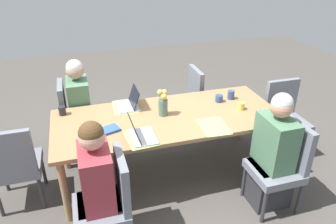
{
  "coord_description": "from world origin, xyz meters",
  "views": [
    {
      "loc": [
        -0.85,
        -2.83,
        2.33
      ],
      "look_at": [
        0.0,
        0.0,
        0.78
      ],
      "focal_mm": 34.34,
      "sensor_mm": 36.0,
      "label": 1
    }
  ],
  "objects_px": {
    "chair_near_left_near": "(109,199)",
    "coffee_mug_near_left": "(241,106)",
    "person_near_left_near": "(99,194)",
    "flower_vase": "(163,103)",
    "person_near_left_mid": "(272,158)",
    "chair_far_left_far": "(75,114)",
    "chair_head_left_right_far": "(15,163)",
    "dining_table": "(168,122)",
    "laptop_near_left_near": "(141,134)",
    "book_red_cover": "(109,130)",
    "laptop_far_left_far": "(129,103)",
    "person_far_left_far": "(81,113)",
    "coffee_mug_near_right": "(231,95)",
    "coffee_mug_centre_right": "(219,98)",
    "chair_head_right_right_near": "(285,114)",
    "chair_near_left_mid": "(282,162)",
    "chair_far_right_mid": "(203,96)",
    "coffee_mug_centre_left": "(62,111)"
  },
  "relations": [
    {
      "from": "flower_vase",
      "to": "coffee_mug_near_left",
      "type": "xyz_separation_m",
      "value": [
        0.84,
        -0.12,
        -0.1
      ]
    },
    {
      "from": "person_near_left_near",
      "to": "coffee_mug_near_left",
      "type": "xyz_separation_m",
      "value": [
        1.62,
        0.68,
        0.24
      ]
    },
    {
      "from": "flower_vase",
      "to": "coffee_mug_near_right",
      "type": "xyz_separation_m",
      "value": [
        0.86,
        0.15,
        -0.08
      ]
    },
    {
      "from": "coffee_mug_centre_left",
      "to": "laptop_far_left_far",
      "type": "bearing_deg",
      "value": -1.67
    },
    {
      "from": "person_near_left_near",
      "to": "chair_near_left_near",
      "type": "bearing_deg",
      "value": -38.76
    },
    {
      "from": "person_near_left_near",
      "to": "chair_far_right_mid",
      "type": "relative_size",
      "value": 1.33
    },
    {
      "from": "dining_table",
      "to": "chair_head_left_right_far",
      "type": "distance_m",
      "value": 1.54
    },
    {
      "from": "chair_head_left_right_far",
      "to": "coffee_mug_near_right",
      "type": "distance_m",
      "value": 2.38
    },
    {
      "from": "person_near_left_near",
      "to": "chair_head_right_right_near",
      "type": "xyz_separation_m",
      "value": [
        2.3,
        0.8,
        -0.03
      ]
    },
    {
      "from": "chair_head_right_right_near",
      "to": "coffee_mug_near_right",
      "type": "xyz_separation_m",
      "value": [
        -0.67,
        0.15,
        0.28
      ]
    },
    {
      "from": "chair_head_left_right_far",
      "to": "laptop_far_left_far",
      "type": "height_order",
      "value": "laptop_far_left_far"
    },
    {
      "from": "person_near_left_near",
      "to": "flower_vase",
      "type": "relative_size",
      "value": 4.07
    },
    {
      "from": "chair_head_left_right_far",
      "to": "coffee_mug_near_left",
      "type": "relative_size",
      "value": 11.06
    },
    {
      "from": "person_near_left_mid",
      "to": "laptop_far_left_far",
      "type": "distance_m",
      "value": 1.59
    },
    {
      "from": "chair_near_left_near",
      "to": "laptop_near_left_near",
      "type": "distance_m",
      "value": 0.66
    },
    {
      "from": "coffee_mug_centre_left",
      "to": "chair_head_left_right_far",
      "type": "bearing_deg",
      "value": -138.13
    },
    {
      "from": "dining_table",
      "to": "book_red_cover",
      "type": "bearing_deg",
      "value": -169.16
    },
    {
      "from": "chair_far_right_mid",
      "to": "flower_vase",
      "type": "height_order",
      "value": "flower_vase"
    },
    {
      "from": "chair_far_right_mid",
      "to": "coffee_mug_near_left",
      "type": "bearing_deg",
      "value": -85.86
    },
    {
      "from": "chair_far_left_far",
      "to": "chair_near_left_mid",
      "type": "bearing_deg",
      "value": -40.53
    },
    {
      "from": "person_near_left_mid",
      "to": "coffee_mug_centre_right",
      "type": "relative_size",
      "value": 13.93
    },
    {
      "from": "flower_vase",
      "to": "laptop_far_left_far",
      "type": "xyz_separation_m",
      "value": [
        -0.3,
        0.29,
        -0.09
      ]
    },
    {
      "from": "chair_far_right_mid",
      "to": "coffee_mug_centre_left",
      "type": "xyz_separation_m",
      "value": [
        -1.79,
        -0.45,
        0.28
      ]
    },
    {
      "from": "person_near_left_near",
      "to": "chair_head_right_right_near",
      "type": "bearing_deg",
      "value": 19.11
    },
    {
      "from": "chair_near_left_near",
      "to": "coffee_mug_near_left",
      "type": "bearing_deg",
      "value": 25.54
    },
    {
      "from": "chair_far_left_far",
      "to": "chair_head_left_right_far",
      "type": "distance_m",
      "value": 1.04
    },
    {
      "from": "dining_table",
      "to": "flower_vase",
      "type": "xyz_separation_m",
      "value": [
        -0.04,
        0.04,
        0.2
      ]
    },
    {
      "from": "dining_table",
      "to": "book_red_cover",
      "type": "xyz_separation_m",
      "value": [
        -0.63,
        -0.12,
        0.08
      ]
    },
    {
      "from": "person_near_left_mid",
      "to": "coffee_mug_near_left",
      "type": "height_order",
      "value": "person_near_left_mid"
    },
    {
      "from": "dining_table",
      "to": "flower_vase",
      "type": "bearing_deg",
      "value": 134.07
    },
    {
      "from": "chair_head_right_right_near",
      "to": "flower_vase",
      "type": "relative_size",
      "value": 3.07
    },
    {
      "from": "person_near_left_mid",
      "to": "chair_far_left_far",
      "type": "xyz_separation_m",
      "value": [
        -1.77,
        1.51,
        -0.03
      ]
    },
    {
      "from": "book_red_cover",
      "to": "chair_far_right_mid",
      "type": "bearing_deg",
      "value": 15.95
    },
    {
      "from": "coffee_mug_centre_right",
      "to": "book_red_cover",
      "type": "xyz_separation_m",
      "value": [
        -1.29,
        -0.29,
        -0.03
      ]
    },
    {
      "from": "chair_near_left_mid",
      "to": "person_near_left_near",
      "type": "bearing_deg",
      "value": 178.99
    },
    {
      "from": "chair_far_left_far",
      "to": "coffee_mug_centre_right",
      "type": "xyz_separation_m",
      "value": [
        1.6,
        -0.62,
        0.27
      ]
    },
    {
      "from": "chair_near_left_near",
      "to": "chair_head_left_right_far",
      "type": "bearing_deg",
      "value": 136.79
    },
    {
      "from": "coffee_mug_centre_left",
      "to": "chair_head_right_right_near",
      "type": "bearing_deg",
      "value": -6.9
    },
    {
      "from": "laptop_near_left_near",
      "to": "person_far_left_far",
      "type": "bearing_deg",
      "value": 115.27
    },
    {
      "from": "book_red_cover",
      "to": "chair_head_right_right_near",
      "type": "bearing_deg",
      "value": -13.51
    },
    {
      "from": "person_near_left_mid",
      "to": "laptop_near_left_near",
      "type": "height_order",
      "value": "person_near_left_mid"
    },
    {
      "from": "laptop_far_left_far",
      "to": "chair_near_left_mid",
      "type": "bearing_deg",
      "value": -42.0
    },
    {
      "from": "person_far_left_far",
      "to": "laptop_near_left_near",
      "type": "relative_size",
      "value": 3.73
    },
    {
      "from": "chair_head_left_right_far",
      "to": "coffee_mug_near_left",
      "type": "xyz_separation_m",
      "value": [
        2.33,
        -0.0,
        0.27
      ]
    },
    {
      "from": "laptop_far_left_far",
      "to": "coffee_mug_near_left",
      "type": "xyz_separation_m",
      "value": [
        1.15,
        -0.41,
        -0.0
      ]
    },
    {
      "from": "dining_table",
      "to": "person_far_left_far",
      "type": "xyz_separation_m",
      "value": [
        -0.87,
        0.73,
        -0.14
      ]
    },
    {
      "from": "chair_far_left_far",
      "to": "chair_head_right_right_near",
      "type": "distance_m",
      "value": 2.55
    },
    {
      "from": "laptop_near_left_near",
      "to": "chair_head_left_right_far",
      "type": "bearing_deg",
      "value": 166.87
    },
    {
      "from": "coffee_mug_near_left",
      "to": "laptop_far_left_far",
      "type": "bearing_deg",
      "value": 160.42
    },
    {
      "from": "coffee_mug_near_left",
      "to": "coffee_mug_near_right",
      "type": "distance_m",
      "value": 0.27
    }
  ]
}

